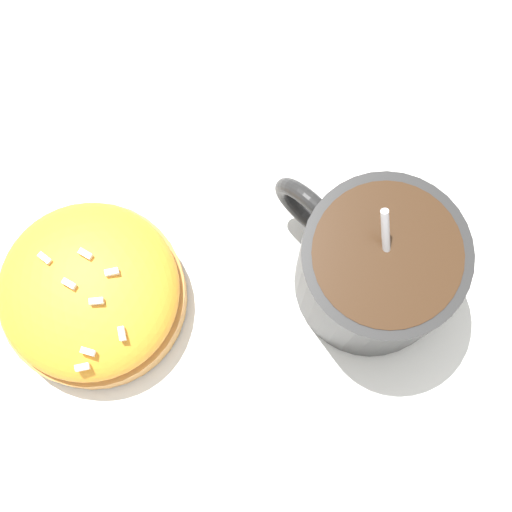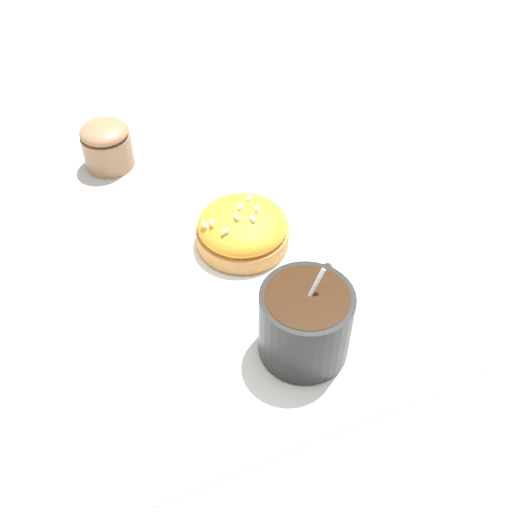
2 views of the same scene
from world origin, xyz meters
The scene contains 5 objects.
ground_plane centered at (0.00, 0.00, 0.00)m, with size 3.00×3.00×0.00m, color #B2B2B7.
paper_napkin centered at (0.00, 0.00, 0.00)m, with size 0.36×0.36×0.00m.
coffee_cup centered at (0.07, 0.01, 0.04)m, with size 0.10×0.09×0.10m.
frosted_pastry centered at (-0.08, 0.00, 0.02)m, with size 0.10×0.10×0.05m.
sugar_bowl centered at (-0.27, -0.12, 0.03)m, with size 0.06×0.06×0.06m.
Camera 2 is at (0.37, -0.13, 0.46)m, focal length 42.00 mm.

